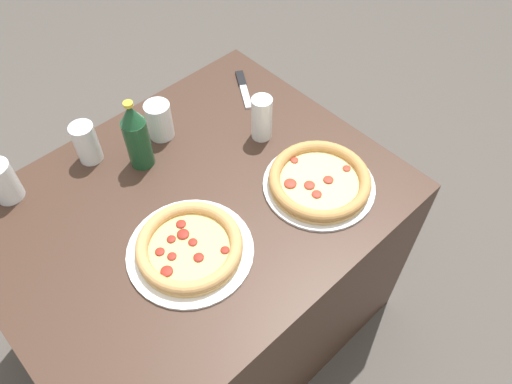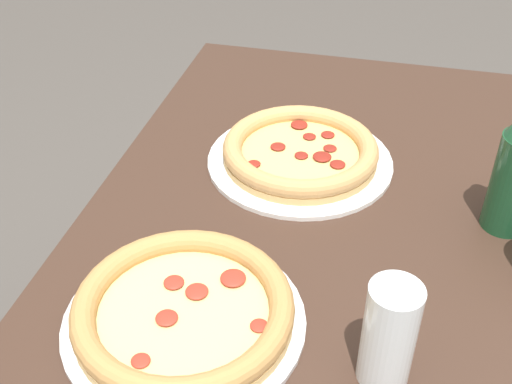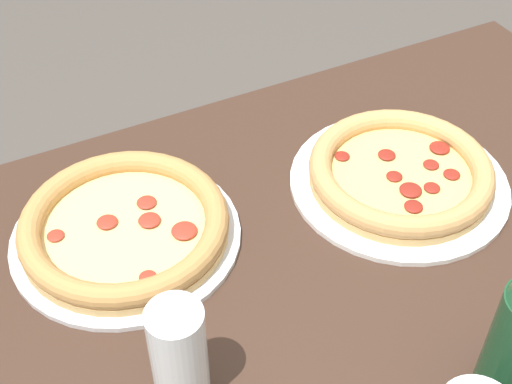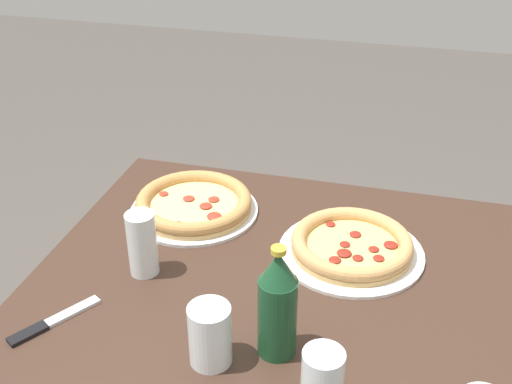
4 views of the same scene
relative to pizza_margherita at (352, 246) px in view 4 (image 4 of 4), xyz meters
name	(u,v)px [view 4 (image 4 of 4)]	position (x,y,z in m)	size (l,w,h in m)	color
pizza_margherita	(352,246)	(0.00, 0.00, 0.00)	(0.31, 0.31, 0.05)	white
pizza_salami	(194,204)	(-0.39, 0.08, 0.00)	(0.31, 0.31, 0.05)	silver
glass_water	(142,245)	(-0.41, -0.17, 0.04)	(0.06, 0.06, 0.14)	white
glass_lemonade	(210,337)	(-0.19, -0.38, 0.03)	(0.07, 0.07, 0.11)	white
beer_bottle	(278,304)	(-0.09, -0.33, 0.08)	(0.07, 0.07, 0.22)	#194728
knife	(51,322)	(-0.51, -0.37, -0.02)	(0.12, 0.17, 0.01)	black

